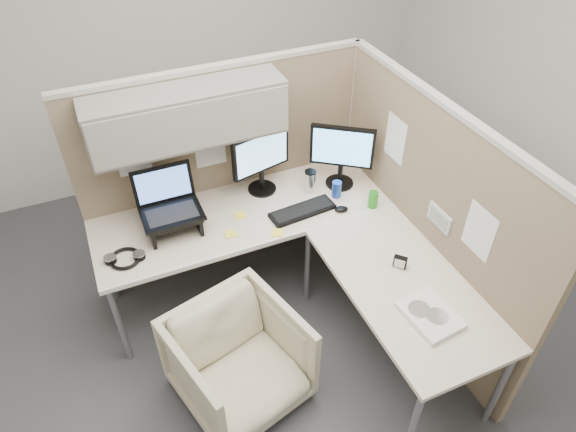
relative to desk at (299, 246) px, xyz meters
name	(u,v)px	position (x,y,z in m)	size (l,w,h in m)	color
ground	(289,334)	(-0.12, -0.13, -0.69)	(4.50, 4.50, 0.00)	#393A3E
partition_back	(209,148)	(-0.34, 0.70, 0.41)	(2.00, 0.36, 1.63)	#867158
partition_right	(422,217)	(0.78, -0.19, 0.13)	(0.07, 2.03, 1.63)	#867158
desk	(299,246)	(0.00, 0.00, 0.00)	(2.00, 1.98, 0.73)	beige
office_chair	(239,358)	(-0.57, -0.41, -0.33)	(0.69, 0.65, 0.71)	beige
monitor_left	(261,157)	(-0.02, 0.60, 0.32)	(0.44, 0.20, 0.47)	black
monitor_right	(342,152)	(0.52, 0.44, 0.32)	(0.38, 0.28, 0.47)	black
laptop_station	(170,210)	(-0.70, 0.44, 0.19)	(0.38, 0.32, 0.39)	black
keyboard	(302,211)	(0.14, 0.25, 0.05)	(0.45, 0.15, 0.02)	black
mouse	(341,209)	(0.38, 0.16, 0.06)	(0.09, 0.06, 0.03)	black
travel_mug	(310,181)	(0.28, 0.45, 0.13)	(0.08, 0.08, 0.17)	silver
soda_can_green	(373,199)	(0.60, 0.12, 0.10)	(0.07, 0.07, 0.12)	#268C1E
soda_can_silver	(337,189)	(0.43, 0.32, 0.10)	(0.07, 0.07, 0.12)	#1E3FA5
sticky_note_d	(240,215)	(-0.26, 0.39, 0.05)	(0.08, 0.08, 0.01)	#FCE842
sticky_note_b	(277,233)	(-0.10, 0.12, 0.05)	(0.08, 0.08, 0.01)	#FCE842
sticky_note_a	(231,234)	(-0.38, 0.24, 0.05)	(0.08, 0.08, 0.01)	#FCE842
headphones	(125,258)	(-1.04, 0.27, 0.06)	(0.24, 0.23, 0.04)	black
paper_stack	(430,315)	(0.40, -0.83, 0.06)	(0.28, 0.34, 0.03)	white
desk_clock	(400,262)	(0.45, -0.44, 0.08)	(0.08, 0.08, 0.08)	black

